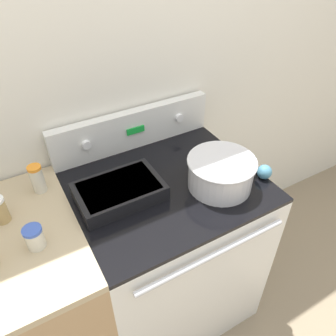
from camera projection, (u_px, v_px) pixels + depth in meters
The scene contains 9 objects.
kitchen_wall at pixel (124, 79), 1.48m from camera, with size 8.00×0.05×2.50m.
stove_range at pixel (166, 249), 1.71m from camera, with size 0.81×0.73×0.92m.
control_panel at pixel (133, 129), 1.58m from camera, with size 0.81×0.07×0.19m.
side_counter at pixel (30, 312), 1.44m from camera, with size 0.57×0.70×0.94m.
mixing_bowl at pixel (221, 171), 1.36m from camera, with size 0.29×0.29×0.14m.
casserole_dish at pixel (119, 191), 1.32m from camera, with size 0.34×0.23×0.06m.
ladle at pixel (262, 171), 1.44m from camera, with size 0.06×0.26×0.06m.
spice_jar_orange_cap at pixel (37, 179), 1.32m from camera, with size 0.05×0.05×0.12m.
spice_jar_blue_cap at pixel (34, 237), 1.11m from camera, with size 0.07×0.07×0.09m.
Camera 1 is at (-0.52, -0.58, 1.86)m, focal length 35.00 mm.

